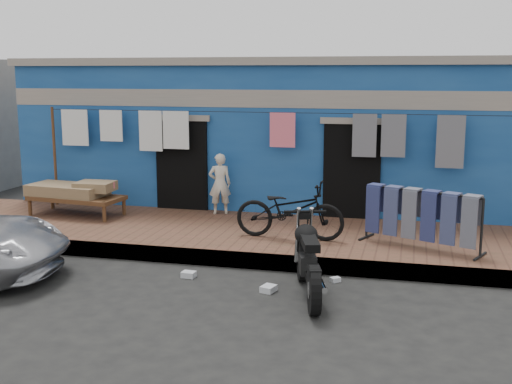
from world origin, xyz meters
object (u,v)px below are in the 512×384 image
(motorcycle, at_px, (308,257))
(charpoy, at_px, (77,199))
(bicycle, at_px, (290,204))
(seated_person, at_px, (220,184))
(jeans_rack, at_px, (421,218))

(motorcycle, distance_m, charpoy, 5.91)
(motorcycle, xyz_separation_m, charpoy, (-5.15, 2.90, 0.02))
(bicycle, relative_size, motorcycle, 1.02)
(seated_person, xyz_separation_m, bicycle, (1.74, -1.58, -0.01))
(bicycle, bearing_deg, charpoy, 81.84)
(bicycle, xyz_separation_m, motorcycle, (0.67, -2.12, -0.30))
(motorcycle, xyz_separation_m, jeans_rack, (1.51, 2.06, 0.19))
(bicycle, height_order, jeans_rack, bicycle)
(seated_person, relative_size, charpoy, 0.60)
(motorcycle, bearing_deg, seated_person, 107.09)
(seated_person, bearing_deg, jeans_rack, 137.72)
(bicycle, bearing_deg, jeans_rack, -89.82)
(jeans_rack, bearing_deg, bicycle, 178.47)
(motorcycle, bearing_deg, charpoy, 134.66)
(seated_person, relative_size, jeans_rack, 0.60)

